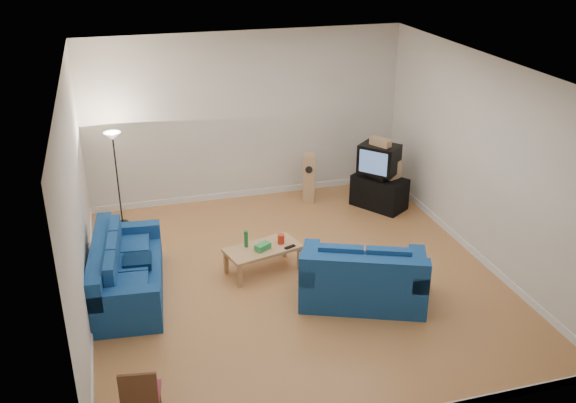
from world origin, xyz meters
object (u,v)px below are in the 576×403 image
object	(u,v)px
sofa_three_seat	(124,275)
tv_stand	(379,192)
coffee_table	(263,250)
television	(379,159)
sofa_loveseat	(363,281)

from	to	relation	value
sofa_three_seat	tv_stand	xyz separation A→B (m)	(4.77, 1.83, -0.01)
coffee_table	television	distance (m)	3.24
sofa_three_seat	tv_stand	size ratio (longest dim) A/B	2.30
sofa_loveseat	sofa_three_seat	bearing A→B (deg)	-176.91
sofa_three_seat	sofa_loveseat	size ratio (longest dim) A/B	1.13
sofa_loveseat	tv_stand	bearing A→B (deg)	85.02
tv_stand	coffee_table	bearing A→B (deg)	-91.08
sofa_three_seat	television	size ratio (longest dim) A/B	2.67
coffee_table	television	world-z (taller)	television
sofa_three_seat	television	xyz separation A→B (m)	(4.74, 1.86, 0.65)
sofa_loveseat	coffee_table	bearing A→B (deg)	155.63
sofa_loveseat	tv_stand	distance (m)	3.33
tv_stand	sofa_three_seat	bearing A→B (deg)	-102.98
coffee_table	television	size ratio (longest dim) A/B	1.48
sofa_loveseat	television	size ratio (longest dim) A/B	2.36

